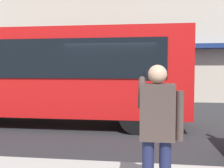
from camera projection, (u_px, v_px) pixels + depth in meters
ground_plane at (114, 126)px, 8.13m from camera, size 60.00×60.00×0.00m
red_bus at (47, 73)px, 8.52m from camera, size 9.05×2.54×3.08m
pedestrian_photographer at (157, 125)px, 3.02m from camera, size 0.53×0.52×1.70m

